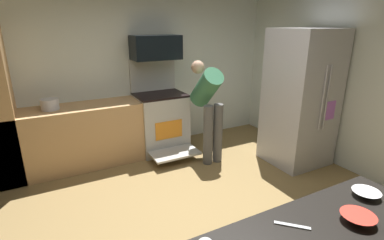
% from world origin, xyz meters
% --- Properties ---
extents(ground_plane, '(5.20, 4.80, 0.02)m').
position_xyz_m(ground_plane, '(0.00, 0.00, -0.01)').
color(ground_plane, olive).
extents(wall_back, '(5.20, 0.12, 2.60)m').
position_xyz_m(wall_back, '(0.00, 2.34, 1.30)').
color(wall_back, silver).
rests_on(wall_back, ground).
extents(wall_right, '(0.12, 4.80, 2.60)m').
position_xyz_m(wall_right, '(2.54, 0.00, 1.30)').
color(wall_right, silver).
rests_on(wall_right, ground).
extents(lower_cabinet_run, '(2.40, 0.60, 0.90)m').
position_xyz_m(lower_cabinet_run, '(-0.90, 1.98, 0.45)').
color(lower_cabinet_run, tan).
rests_on(lower_cabinet_run, ground).
extents(oven_range, '(0.76, 1.05, 1.47)m').
position_xyz_m(oven_range, '(0.38, 1.96, 0.50)').
color(oven_range, '#BCBAB5').
rests_on(oven_range, ground).
extents(microwave, '(0.74, 0.38, 0.37)m').
position_xyz_m(microwave, '(0.38, 2.06, 1.66)').
color(microwave, black).
rests_on(microwave, oven_range).
extents(refrigerator, '(0.82, 0.80, 1.95)m').
position_xyz_m(refrigerator, '(2.03, 0.63, 0.97)').
color(refrigerator, '#BAB9C1').
rests_on(refrigerator, ground).
extents(person_cook, '(0.31, 0.68, 1.48)m').
position_xyz_m(person_cook, '(0.88, 1.31, 0.89)').
color(person_cook, '#565656').
rests_on(person_cook, ground).
extents(mixing_bowl_small, '(0.18, 0.18, 0.04)m').
position_xyz_m(mixing_bowl_small, '(0.56, -1.29, 0.92)').
color(mixing_bowl_small, white).
rests_on(mixing_bowl_small, counter_island).
extents(mixing_bowl_prep, '(0.20, 0.20, 0.05)m').
position_xyz_m(mixing_bowl_prep, '(0.26, -1.43, 0.92)').
color(mixing_bowl_prep, red).
rests_on(mixing_bowl_prep, counter_island).
extents(knife_chef, '(0.16, 0.16, 0.01)m').
position_xyz_m(knife_chef, '(-0.10, -1.28, 0.90)').
color(knife_chef, '#B7BABF').
rests_on(knife_chef, counter_island).
extents(stock_pot, '(0.23, 0.23, 0.15)m').
position_xyz_m(stock_pot, '(-1.19, 1.98, 0.98)').
color(stock_pot, silver).
rests_on(stock_pot, lower_cabinet_run).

